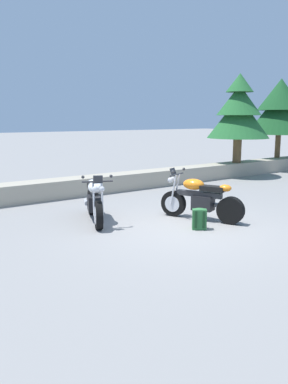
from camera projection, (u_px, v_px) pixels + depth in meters
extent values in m
plane|color=gray|center=(186.00, 228.00, 8.65)|extent=(120.00, 120.00, 0.00)
cube|color=#A89E89|center=(82.00, 186.00, 12.41)|extent=(36.00, 0.80, 0.55)
cylinder|color=black|center=(99.00, 215.00, 8.52)|extent=(0.38, 0.62, 0.62)
cylinder|color=black|center=(92.00, 202.00, 9.90)|extent=(0.41, 0.64, 0.62)
cylinder|color=silver|center=(99.00, 215.00, 8.52)|extent=(0.30, 0.42, 0.38)
cube|color=black|center=(95.00, 203.00, 9.24)|extent=(0.48, 0.57, 0.34)
cube|color=#2D2D30|center=(95.00, 196.00, 9.11)|extent=(0.57, 1.06, 0.12)
ellipsoid|color=white|center=(95.00, 187.00, 8.92)|extent=(0.52, 0.61, 0.26)
cube|color=black|center=(93.00, 186.00, 9.40)|extent=(0.46, 0.62, 0.12)
ellipsoid|color=white|center=(92.00, 183.00, 9.68)|extent=(0.31, 0.34, 0.16)
cylinder|color=#2D2D30|center=(97.00, 182.00, 8.47)|extent=(0.62, 0.30, 0.04)
sphere|color=silver|center=(102.00, 189.00, 8.37)|extent=(0.13, 0.13, 0.13)
sphere|color=silver|center=(95.00, 189.00, 8.34)|extent=(0.13, 0.13, 0.13)
cube|color=#26282D|center=(98.00, 179.00, 8.36)|extent=(0.22, 0.17, 0.18)
cylinder|color=silver|center=(86.00, 202.00, 9.63)|extent=(0.25, 0.39, 0.11)
cylinder|color=silver|center=(102.00, 198.00, 8.51)|extent=(0.11, 0.17, 0.73)
cylinder|color=silver|center=(94.00, 199.00, 8.47)|extent=(0.11, 0.17, 0.73)
sphere|color=#2D2D30|center=(111.00, 176.00, 8.55)|extent=(0.07, 0.07, 0.07)
sphere|color=#2D2D30|center=(83.00, 177.00, 8.42)|extent=(0.07, 0.07, 0.07)
cylinder|color=black|center=(173.00, 203.00, 9.70)|extent=(0.37, 0.63, 0.62)
cylinder|color=black|center=(231.00, 210.00, 8.96)|extent=(0.40, 0.64, 0.62)
cylinder|color=silver|center=(173.00, 203.00, 9.70)|extent=(0.30, 0.42, 0.38)
cube|color=black|center=(203.00, 203.00, 9.29)|extent=(0.48, 0.57, 0.34)
cube|color=#2D2D30|center=(199.00, 194.00, 9.30)|extent=(0.55, 1.07, 0.12)
ellipsoid|color=orange|center=(194.00, 184.00, 9.34)|extent=(0.51, 0.61, 0.26)
cube|color=black|center=(213.00, 189.00, 9.10)|extent=(0.46, 0.62, 0.12)
ellipsoid|color=orange|center=(225.00, 188.00, 8.94)|extent=(0.31, 0.34, 0.16)
cylinder|color=#2D2D30|center=(177.00, 174.00, 9.52)|extent=(0.62, 0.29, 0.04)
sphere|color=silver|center=(170.00, 180.00, 9.56)|extent=(0.13, 0.13, 0.13)
sphere|color=silver|center=(173.00, 179.00, 9.68)|extent=(0.13, 0.13, 0.13)
cube|color=#26282D|center=(173.00, 172.00, 9.56)|extent=(0.22, 0.16, 0.18)
cylinder|color=silver|center=(223.00, 206.00, 9.21)|extent=(0.25, 0.39, 0.11)
cylinder|color=silver|center=(173.00, 190.00, 9.53)|extent=(0.10, 0.17, 0.73)
cylinder|color=silver|center=(177.00, 189.00, 9.69)|extent=(0.10, 0.17, 0.73)
sphere|color=#2D2D30|center=(173.00, 172.00, 9.23)|extent=(0.07, 0.07, 0.07)
sphere|color=#2D2D30|center=(184.00, 169.00, 9.74)|extent=(0.07, 0.07, 0.07)
cube|color=#2D6B38|center=(199.00, 219.00, 8.54)|extent=(0.35, 0.33, 0.44)
cube|color=#2D6B38|center=(199.00, 220.00, 8.66)|extent=(0.22, 0.19, 0.24)
ellipsoid|color=#2D6B38|center=(200.00, 210.00, 8.50)|extent=(0.33, 0.31, 0.08)
cube|color=#193A1E|center=(196.00, 220.00, 8.43)|extent=(0.06, 0.05, 0.37)
cube|color=#193A1E|center=(204.00, 220.00, 8.43)|extent=(0.06, 0.05, 0.37)
cylinder|color=brown|center=(237.00, 146.00, 16.27)|extent=(0.34, 0.34, 1.34)
cone|color=#23602D|center=(239.00, 117.00, 16.05)|extent=(2.49, 2.49, 1.66)
cone|color=#23602D|center=(239.00, 100.00, 15.93)|extent=(1.79, 1.79, 1.19)
cone|color=#23602D|center=(240.00, 83.00, 15.80)|extent=(1.09, 1.09, 0.73)
cylinder|color=brown|center=(278.00, 142.00, 18.41)|extent=(0.25, 0.25, 1.45)
cone|color=#194C23|center=(280.00, 112.00, 18.16)|extent=(2.87, 2.87, 1.95)
cone|color=#194C23|center=(281.00, 94.00, 18.01)|extent=(2.06, 2.06, 1.41)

